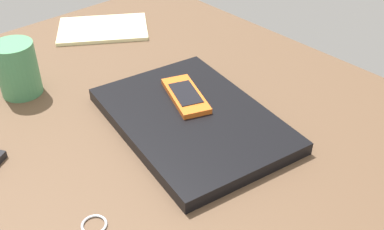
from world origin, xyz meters
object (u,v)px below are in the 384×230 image
(coffee_mug, at_px, (17,68))
(notepad, at_px, (103,29))
(laptop_closed, at_px, (192,119))
(cell_phone_on_laptop, at_px, (186,95))
(key_ring, at_px, (94,225))

(coffee_mug, relative_size, notepad, 0.54)
(laptop_closed, relative_size, notepad, 1.62)
(coffee_mug, xyz_separation_m, notepad, (0.12, -0.26, -0.05))
(cell_phone_on_laptop, xyz_separation_m, notepad, (0.36, -0.07, -0.02))
(key_ring, bearing_deg, coffee_mug, -11.62)
(laptop_closed, distance_m, notepad, 0.42)
(laptop_closed, xyz_separation_m, key_ring, (-0.08, 0.24, -0.01))
(laptop_closed, bearing_deg, cell_phone_on_laptop, -19.65)
(laptop_closed, bearing_deg, notepad, -2.95)
(laptop_closed, height_order, cell_phone_on_laptop, cell_phone_on_laptop)
(coffee_mug, xyz_separation_m, key_ring, (-0.36, 0.07, -0.05))
(coffee_mug, bearing_deg, key_ring, 168.38)
(laptop_closed, distance_m, cell_phone_on_laptop, 0.05)
(cell_phone_on_laptop, height_order, coffee_mug, coffee_mug)
(laptop_closed, distance_m, key_ring, 0.25)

